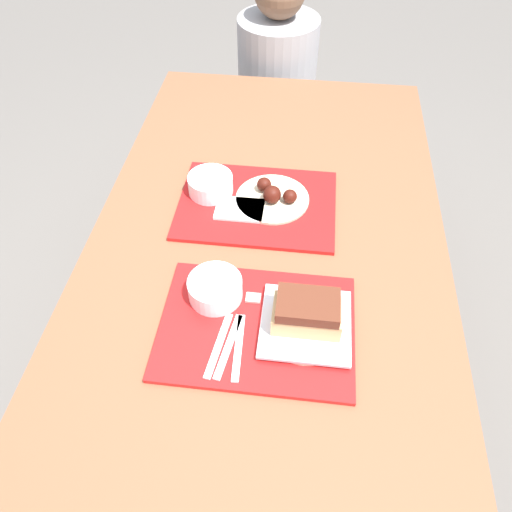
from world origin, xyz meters
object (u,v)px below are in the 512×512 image
at_px(person_seated_across, 277,66).
at_px(tray_near, 257,327).
at_px(tray_far, 257,205).
at_px(bowl_coleslaw_far, 210,183).
at_px(bowl_coleslaw_near, 215,288).
at_px(brisket_sandwich_plate, 307,317).
at_px(wings_plate_far, 273,196).

bearing_deg(person_seated_across, tray_near, -86.90).
height_order(tray_far, bowl_coleslaw_far, bowl_coleslaw_far).
bearing_deg(tray_near, bowl_coleslaw_near, 145.69).
bearing_deg(brisket_sandwich_plate, bowl_coleslaw_near, 163.53).
relative_size(tray_near, brisket_sandwich_plate, 2.19).
bearing_deg(tray_near, tray_far, 96.70).
distance_m(brisket_sandwich_plate, wings_plate_far, 0.44).
bearing_deg(brisket_sandwich_plate, wings_plate_far, 105.22).
distance_m(bowl_coleslaw_far, wings_plate_far, 0.18).
bearing_deg(person_seated_across, brisket_sandwich_plate, -82.29).
bearing_deg(brisket_sandwich_plate, bowl_coleslaw_far, 124.12).
xyz_separation_m(brisket_sandwich_plate, person_seated_across, (-0.18, 1.36, -0.12)).
height_order(brisket_sandwich_plate, wings_plate_far, brisket_sandwich_plate).
distance_m(brisket_sandwich_plate, person_seated_across, 1.38).
relative_size(bowl_coleslaw_far, wings_plate_far, 0.62).
relative_size(tray_far, person_seated_across, 0.65).
bearing_deg(wings_plate_far, bowl_coleslaw_near, -106.07).
bearing_deg(brisket_sandwich_plate, person_seated_across, 97.71).
bearing_deg(wings_plate_far, tray_far, -157.23).
bearing_deg(bowl_coleslaw_far, person_seated_across, 83.00).
height_order(tray_near, bowl_coleslaw_far, bowl_coleslaw_far).
bearing_deg(tray_far, brisket_sandwich_plate, -68.56).
height_order(bowl_coleslaw_near, wings_plate_far, wings_plate_far).
bearing_deg(bowl_coleslaw_near, person_seated_across, 88.51).
xyz_separation_m(brisket_sandwich_plate, bowl_coleslaw_far, (-0.30, 0.44, -0.01)).
xyz_separation_m(tray_near, bowl_coleslaw_near, (-0.11, 0.07, 0.04)).
height_order(brisket_sandwich_plate, bowl_coleslaw_far, brisket_sandwich_plate).
xyz_separation_m(brisket_sandwich_plate, wings_plate_far, (-0.11, 0.42, -0.02)).
xyz_separation_m(tray_near, bowl_coleslaw_far, (-0.19, 0.45, 0.04)).
relative_size(brisket_sandwich_plate, person_seated_across, 0.30).
relative_size(brisket_sandwich_plate, bowl_coleslaw_far, 1.58).
relative_size(bowl_coleslaw_far, person_seated_across, 0.19).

